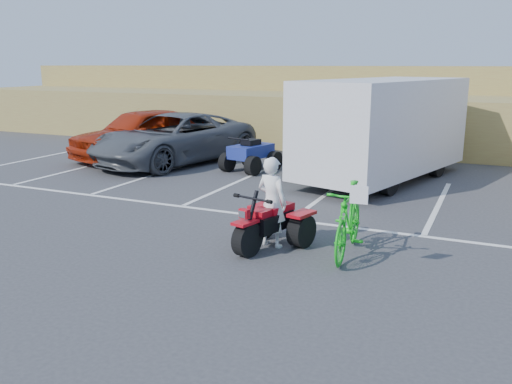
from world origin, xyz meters
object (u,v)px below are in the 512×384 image
at_px(red_car, 142,133).
at_px(quad_atv_blue, 251,171).
at_px(green_dirt_bike, 349,220).
at_px(rider, 272,202).
at_px(quad_atv_green, 311,178).
at_px(red_trike_atv, 267,248).
at_px(grey_pickup, 174,138).
at_px(cargo_trailer, 383,127).

relative_size(red_car, quad_atv_blue, 3.10).
xyz_separation_m(green_dirt_bike, red_car, (-9.06, 6.65, 0.25)).
bearing_deg(green_dirt_bike, quad_atv_blue, 123.24).
height_order(rider, quad_atv_green, rider).
height_order(red_trike_atv, quad_atv_green, red_trike_atv).
height_order(rider, green_dirt_bike, rider).
bearing_deg(red_trike_atv, grey_pickup, 147.36).
bearing_deg(cargo_trailer, red_car, -165.87).
bearing_deg(grey_pickup, quad_atv_blue, 11.06).
distance_m(red_car, cargo_trailer, 8.34).
height_order(rider, cargo_trailer, cargo_trailer).
relative_size(grey_pickup, quad_atv_green, 3.76).
bearing_deg(green_dirt_bike, rider, -179.26).
height_order(green_dirt_bike, red_car, red_car).
distance_m(grey_pickup, cargo_trailer, 6.83).
bearing_deg(grey_pickup, quad_atv_green, 8.66).
xyz_separation_m(green_dirt_bike, cargo_trailer, (-0.74, 6.38, 0.90)).
bearing_deg(grey_pickup, rider, -31.96).
bearing_deg(red_trike_atv, red_car, 152.22).
relative_size(rider, green_dirt_bike, 0.79).
bearing_deg(red_car, quad_atv_green, 10.51).
relative_size(quad_atv_blue, quad_atv_green, 1.06).
xyz_separation_m(quad_atv_blue, quad_atv_green, (2.05, -0.32, 0.00)).
relative_size(rider, quad_atv_blue, 0.99).
height_order(green_dirt_bike, quad_atv_green, green_dirt_bike).
xyz_separation_m(red_trike_atv, cargo_trailer, (0.66, 6.64, 1.52)).
relative_size(rider, red_car, 0.32).
relative_size(green_dirt_bike, cargo_trailer, 0.32).
distance_m(cargo_trailer, quad_atv_blue, 4.22).
relative_size(red_trike_atv, quad_atv_blue, 0.96).
height_order(red_trike_atv, grey_pickup, grey_pickup).
distance_m(red_car, quad_atv_green, 6.53).
bearing_deg(red_car, grey_pickup, 4.93).
relative_size(rider, quad_atv_green, 1.05).
bearing_deg(red_trike_atv, rider, 90.00).
xyz_separation_m(cargo_trailer, quad_atv_blue, (-3.94, -0.23, -1.52)).
bearing_deg(cargo_trailer, rider, -79.52).
distance_m(green_dirt_bike, red_car, 11.24).
xyz_separation_m(red_trike_atv, red_car, (-7.65, 6.91, 0.87)).
bearing_deg(quad_atv_green, rider, -78.43).
bearing_deg(quad_atv_blue, green_dirt_bike, -39.63).
relative_size(rider, grey_pickup, 0.28).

